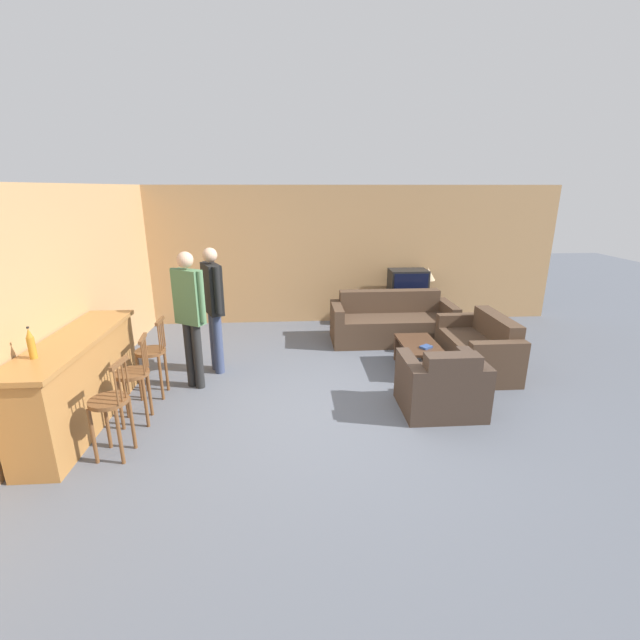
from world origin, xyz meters
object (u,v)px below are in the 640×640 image
Objects in this scene: tv at (408,283)px; person_by_counter at (190,312)px; loveseat_right at (479,349)px; coffee_table at (419,348)px; table_lamp at (428,275)px; bar_chair_mid at (134,379)px; bar_chair_near at (111,408)px; tv_unit at (406,310)px; bottle at (31,344)px; armchair_near at (442,387)px; couch_far at (392,323)px; person_by_window at (213,303)px; bar_chair_far at (152,357)px; book_on_table at (426,347)px.

tv is 4.30m from person_by_counter.
coffee_table is (-0.89, -0.00, 0.04)m from loveseat_right.
table_lamp is (0.37, 0.00, 0.15)m from tv.
bar_chair_near is at bearing -90.00° from bar_chair_mid.
coffee_table is 2.21m from tv_unit.
bottle is at bearing -161.44° from loveseat_right.
bar_chair_near reaches higher than armchair_near.
couch_far is 5.19m from bottle.
table_lamp is (0.37, 0.00, 0.69)m from tv_unit.
table_lamp is at bearing 70.58° from coffee_table.
table_lamp is 4.17m from person_by_window.
couch_far is at bearing 35.49° from bar_chair_mid.
bar_chair_far is (0.00, 1.30, 0.00)m from bar_chair_near.
armchair_near is at bearing -97.98° from tv.
person_by_window is at bearing 172.53° from book_on_table.
tv_unit is 4.36m from person_by_counter.
loveseat_right is 0.80× the size of person_by_counter.
loveseat_right is (0.96, 1.18, -0.00)m from armchair_near.
loveseat_right is at bearing -77.22° from tv.
armchair_near is 4.29m from bottle.
bar_chair_mid is 1.92× the size of table_lamp.
book_on_table is at bearing 83.52° from armchair_near.
bar_chair_near and bar_chair_mid have the same top height.
couch_far is 1.48m from book_on_table.
person_by_counter is (-0.21, -0.51, 0.03)m from person_by_window.
loveseat_right is (4.46, 1.19, -0.22)m from bar_chair_mid.
table_lamp is (4.34, 4.01, 0.45)m from bar_chair_near.
armchair_near is 3.24m from person_by_counter.
coffee_table is 3.20m from person_by_counter.
tv_unit reaches higher than coffee_table.
bar_chair_mid is 1.44× the size of tv.
table_lamp is (4.34, 2.71, 0.45)m from bar_chair_far.
bar_chair_far is 1.10m from person_by_window.
tv_unit is at bearing 40.35° from bar_chair_mid.
table_lamp is (0.87, 0.89, 0.67)m from couch_far.
armchair_near is 0.86× the size of tv_unit.
tv_unit is 3.44× the size of bottle.
bottle is at bearing -119.69° from bar_chair_far.
bar_chair_mid is at bearing 38.13° from bottle.
couch_far is 1.02m from tv_unit.
coffee_table is at bearing 101.41° from book_on_table.
armchair_near is at bearing -25.97° from person_by_window.
armchair_near is at bearing 0.19° from bar_chair_mid.
bar_chair_near is 5.92m from table_lamp.
loveseat_right is 7.30× the size of book_on_table.
bar_chair_near is at bearing -9.11° from bottle.
tv is 1.34× the size of table_lamp.
person_by_window is at bearing 177.04° from loveseat_right.
bottle reaches higher than loveseat_right.
bar_chair_mid is 0.49× the size of couch_far.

